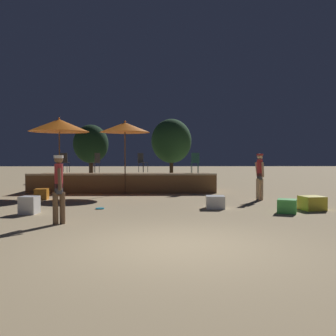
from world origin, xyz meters
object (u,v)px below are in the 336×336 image
object	(u,v)px
background_tree_0	(91,144)
background_tree_1	(171,141)
frisbee_disc	(100,208)
bistro_chair_0	(142,161)
patio_umbrella_0	(125,128)
patio_umbrella_1	(59,125)
person_0	(260,174)
bistro_chair_2	(195,161)
cube_seat_2	(312,203)
bistro_chair_1	(96,161)
bistro_chair_3	(64,161)
person_1	(59,186)
cube_seat_1	(215,202)
cube_seat_4	(287,206)
cube_seat_0	(29,205)
cube_seat_3	(42,194)

from	to	relation	value
background_tree_0	background_tree_1	distance (m)	6.01
frisbee_disc	bistro_chair_0	bearing A→B (deg)	81.22
patio_umbrella_0	background_tree_1	xyz separation A→B (m)	(2.38, 11.88, -0.06)
patio_umbrella_1	person_0	bearing A→B (deg)	-16.23
bistro_chair_0	bistro_chair_2	size ratio (longest dim) A/B	1.00
patio_umbrella_0	background_tree_0	xyz separation A→B (m)	(-3.23, 9.73, -0.36)
cube_seat_2	patio_umbrella_1	bearing A→B (deg)	150.96
patio_umbrella_1	bistro_chair_1	distance (m)	2.36
patio_umbrella_1	bistro_chair_3	world-z (taller)	patio_umbrella_1
person_1	patio_umbrella_1	bearing A→B (deg)	-96.84
person_0	bistro_chair_3	world-z (taller)	bistro_chair_3
patio_umbrella_0	person_0	bearing A→B (deg)	-26.27
bistro_chair_2	background_tree_1	distance (m)	11.29
frisbee_disc	background_tree_0	bearing A→B (deg)	101.32
bistro_chair_3	background_tree_0	distance (m)	8.25
patio_umbrella_1	bistro_chair_0	xyz separation A→B (m)	(3.38, 1.81, -1.49)
bistro_chair_3	background_tree_1	bearing A→B (deg)	-109.84
cube_seat_2	person_0	world-z (taller)	person_0
patio_umbrella_0	cube_seat_1	xyz separation A→B (m)	(3.19, -4.68, -2.65)
bistro_chair_0	background_tree_0	xyz separation A→B (m)	(-3.87, 8.16, 1.07)
patio_umbrella_0	person_0	size ratio (longest dim) A/B	1.84
person_1	bistro_chair_3	distance (m)	9.10
person_0	frisbee_disc	xyz separation A→B (m)	(-5.47, -2.21, -0.94)
bistro_chair_0	person_1	bearing A→B (deg)	-149.79
cube_seat_4	person_0	xyz separation A→B (m)	(0.07, 3.15, 0.77)
patio_umbrella_1	bistro_chair_2	distance (m)	6.08
cube_seat_2	bistro_chair_2	world-z (taller)	bistro_chair_2
background_tree_0	background_tree_1	xyz separation A→B (m)	(5.61, 2.15, 0.31)
cube_seat_4	background_tree_0	world-z (taller)	background_tree_0
patio_umbrella_0	background_tree_0	bearing A→B (deg)	108.36
cube_seat_1	bistro_chair_1	bearing A→B (deg)	128.90
bistro_chair_1	background_tree_0	bearing A→B (deg)	-138.57
cube_seat_1	background_tree_0	world-z (taller)	background_tree_0
patio_umbrella_1	cube_seat_4	world-z (taller)	patio_umbrella_1
bistro_chair_2	background_tree_1	bearing A→B (deg)	-88.70
cube_seat_1	cube_seat_4	distance (m)	2.13
background_tree_0	background_tree_1	size ratio (longest dim) A/B	0.86
cube_seat_0	bistro_chair_1	bearing A→B (deg)	83.85
background_tree_0	person_0	bearing A→B (deg)	-55.70
cube_seat_3	background_tree_1	size ratio (longest dim) A/B	0.11
cube_seat_4	person_1	size ratio (longest dim) A/B	0.41
cube_seat_1	background_tree_0	distance (m)	15.94
cube_seat_2	background_tree_0	distance (m)	17.63
cube_seat_1	bistro_chair_0	size ratio (longest dim) A/B	0.66
bistro_chair_0	background_tree_1	bearing A→B (deg)	30.47
patio_umbrella_1	cube_seat_2	xyz separation A→B (m)	(8.75, -4.86, -2.70)
patio_umbrella_0	bistro_chair_3	world-z (taller)	patio_umbrella_0
cube_seat_4	person_0	size ratio (longest dim) A/B	0.39
patio_umbrella_0	person_0	xyz separation A→B (m)	(5.14, -2.54, -1.89)
cube_seat_1	cube_seat_2	bearing A→B (deg)	-8.50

